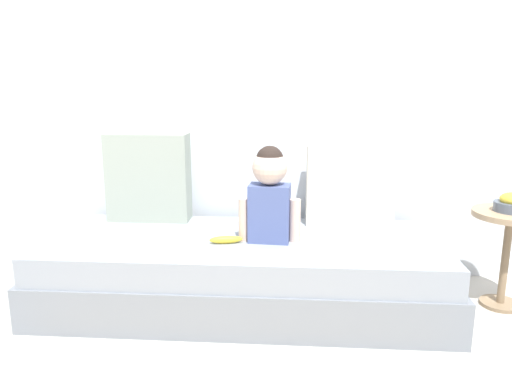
{
  "coord_description": "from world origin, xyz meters",
  "views": [
    {
      "loc": [
        0.25,
        -2.44,
        1.18
      ],
      "look_at": [
        0.07,
        0.0,
        0.63
      ],
      "focal_mm": 34.16,
      "sensor_mm": 36.0,
      "label": 1
    }
  ],
  "objects": [
    {
      "name": "ground_plane",
      "position": [
        0.0,
        0.0,
        0.0
      ],
      "size": [
        12.0,
        12.0,
        0.0
      ],
      "primitive_type": "plane",
      "color": "#B2ADA3"
    },
    {
      "name": "back_wall",
      "position": [
        0.0,
        0.55,
        1.22
      ],
      "size": [
        5.33,
        0.1,
        2.44
      ],
      "primitive_type": "cube",
      "color": "silver",
      "rests_on": "ground"
    },
    {
      "name": "couch",
      "position": [
        0.0,
        0.0,
        0.19
      ],
      "size": [
        2.13,
        0.83,
        0.38
      ],
      "color": "gray",
      "rests_on": "ground"
    },
    {
      "name": "throw_pillow_left",
      "position": [
        -0.59,
        0.32,
        0.63
      ],
      "size": [
        0.48,
        0.16,
        0.51
      ],
      "primitive_type": "cube",
      "color": "#99A393",
      "rests_on": "couch"
    },
    {
      "name": "throw_pillow_right",
      "position": [
        0.59,
        0.32,
        0.6
      ],
      "size": [
        0.49,
        0.16,
        0.46
      ],
      "primitive_type": "cube",
      "color": "beige",
      "rests_on": "couch"
    },
    {
      "name": "toddler",
      "position": [
        0.14,
        -0.03,
        0.64
      ],
      "size": [
        0.32,
        0.18,
        0.5
      ],
      "color": "#4C5B93",
      "rests_on": "couch"
    },
    {
      "name": "banana",
      "position": [
        -0.08,
        -0.09,
        0.4
      ],
      "size": [
        0.18,
        0.08,
        0.04
      ],
      "primitive_type": "ellipsoid",
      "rotation": [
        0.0,
        0.0,
        0.2
      ],
      "color": "yellow",
      "rests_on": "couch"
    },
    {
      "name": "side_table",
      "position": [
        1.39,
        0.08,
        0.4
      ],
      "size": [
        0.38,
        0.38,
        0.53
      ],
      "color": "tan",
      "rests_on": "ground"
    },
    {
      "name": "fruit_bowl",
      "position": [
        1.39,
        0.08,
        0.57
      ],
      "size": [
        0.17,
        0.17,
        0.1
      ],
      "color": "#4C5666",
      "rests_on": "side_table"
    }
  ]
}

